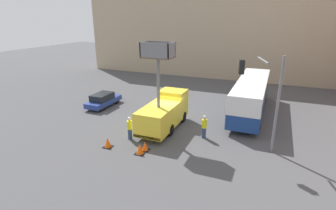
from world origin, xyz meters
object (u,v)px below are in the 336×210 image
(road_worker_near_truck, at_px, (130,128))
(traffic_cone_near_truck, at_px, (108,143))
(utility_truck, at_px, (164,111))
(traffic_cone_far_side, at_px, (145,146))
(traffic_cone_mid_road, at_px, (140,149))
(parked_car_curbside, at_px, (103,100))
(traffic_light_pole, at_px, (266,91))
(road_worker_directing, at_px, (204,127))
(city_bus, at_px, (251,94))

(road_worker_near_truck, relative_size, traffic_cone_near_truck, 2.52)
(utility_truck, height_order, traffic_cone_far_side, utility_truck)
(traffic_cone_near_truck, distance_m, traffic_cone_mid_road, 2.60)
(traffic_cone_mid_road, bearing_deg, parked_car_curbside, 138.34)
(road_worker_near_truck, bearing_deg, utility_truck, 9.99)
(traffic_light_pole, relative_size, road_worker_directing, 3.60)
(utility_truck, distance_m, traffic_cone_near_truck, 5.37)
(utility_truck, distance_m, parked_car_curbside, 8.62)
(parked_car_curbside, bearing_deg, road_worker_directing, -15.53)
(utility_truck, height_order, city_bus, utility_truck)
(road_worker_near_truck, bearing_deg, parked_car_curbside, 88.33)
(city_bus, height_order, parked_car_curbside, city_bus)
(traffic_cone_near_truck, relative_size, parked_car_curbside, 0.17)
(road_worker_near_truck, height_order, parked_car_curbside, road_worker_near_truck)
(traffic_light_pole, bearing_deg, city_bus, 100.74)
(road_worker_near_truck, distance_m, traffic_cone_mid_road, 2.54)
(road_worker_directing, bearing_deg, traffic_cone_near_truck, 109.54)
(utility_truck, distance_m, traffic_cone_far_side, 4.21)
(traffic_cone_near_truck, height_order, parked_car_curbside, parked_car_curbside)
(road_worker_directing, relative_size, traffic_cone_far_side, 2.77)
(traffic_cone_far_side, xyz_separation_m, parked_car_curbside, (-8.38, 6.79, 0.41))
(road_worker_near_truck, relative_size, traffic_cone_far_side, 2.74)
(traffic_light_pole, height_order, road_worker_directing, traffic_light_pole)
(utility_truck, height_order, road_worker_directing, utility_truck)
(utility_truck, height_order, traffic_cone_near_truck, utility_truck)
(road_worker_directing, xyz_separation_m, traffic_cone_mid_road, (-3.39, -4.13, -0.57))
(utility_truck, distance_m, traffic_cone_mid_road, 4.75)
(traffic_cone_mid_road, relative_size, traffic_cone_far_side, 1.13)
(traffic_cone_far_side, distance_m, parked_car_curbside, 10.80)
(road_worker_near_truck, height_order, road_worker_directing, road_worker_directing)
(road_worker_near_truck, xyz_separation_m, traffic_cone_mid_road, (1.78, -1.72, -0.56))
(road_worker_directing, relative_size, traffic_cone_near_truck, 2.55)
(traffic_cone_far_side, bearing_deg, traffic_cone_near_truck, -167.22)
(city_bus, xyz_separation_m, road_worker_near_truck, (-7.83, -9.51, -1.01))
(utility_truck, xyz_separation_m, road_worker_directing, (3.56, -0.46, -0.65))
(road_worker_directing, distance_m, traffic_cone_mid_road, 5.37)
(city_bus, height_order, road_worker_directing, city_bus)
(traffic_light_pole, xyz_separation_m, parked_car_curbside, (-15.80, 3.84, -3.69))
(traffic_light_pole, distance_m, road_worker_near_truck, 10.09)
(traffic_light_pole, distance_m, traffic_cone_near_truck, 11.47)
(utility_truck, xyz_separation_m, traffic_light_pole, (7.68, -1.05, 2.83))
(city_bus, distance_m, traffic_light_pole, 8.22)
(utility_truck, bearing_deg, traffic_cone_far_side, -86.19)
(city_bus, xyz_separation_m, traffic_cone_near_truck, (-8.65, -11.26, -1.59))
(utility_truck, xyz_separation_m, traffic_cone_far_side, (0.27, -4.01, -1.27))
(traffic_cone_near_truck, distance_m, parked_car_curbside, 9.34)
(road_worker_directing, bearing_deg, road_worker_near_truck, 99.71)
(road_worker_near_truck, xyz_separation_m, traffic_cone_near_truck, (-0.82, -1.76, -0.57))
(traffic_cone_mid_road, bearing_deg, traffic_cone_far_side, 80.20)
(utility_truck, bearing_deg, traffic_cone_near_truck, -117.73)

